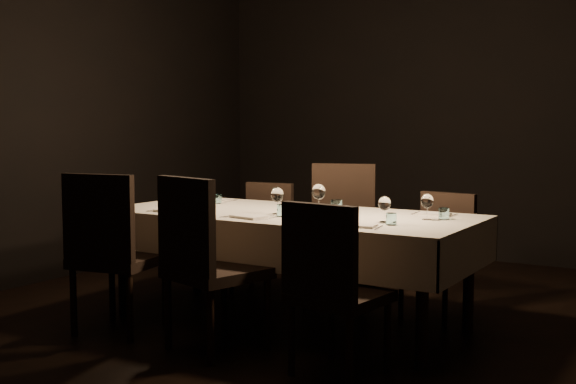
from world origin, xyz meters
The scene contains 14 objects.
room centered at (0.00, 0.00, 1.50)m, with size 5.01×6.01×3.01m.
dining_table centered at (0.00, 0.00, 0.69)m, with size 2.52×1.12×0.76m.
chair_near_left centered at (-0.83, -0.82, 0.57)m, with size 0.58×0.58×1.05m.
place_setting_near_left centered at (-0.62, -0.22, 0.84)m, with size 0.34×0.41×0.19m.
chair_near_center centered at (-0.08, -0.81, 0.57)m, with size 0.62×0.62×1.05m.
place_setting_near_center centered at (0.00, -0.22, 0.83)m, with size 0.34×0.40×0.18m.
chair_near_right centered at (0.76, -0.81, 0.52)m, with size 0.51×0.51×0.95m.
place_setting_near_right centered at (0.76, -0.22, 0.82)m, with size 0.30×0.39×0.16m.
chair_far_left centered at (-0.70, 0.77, 0.49)m, with size 0.46×0.46×0.87m.
place_setting_far_left centered at (-0.82, 0.22, 0.83)m, with size 0.29×0.39×0.16m.
chair_far_center centered at (-0.02, 0.81, 0.57)m, with size 0.63×0.63×1.05m.
place_setting_far_center centered at (0.18, 0.22, 0.84)m, with size 0.35×0.41×0.19m.
chair_far_right centered at (0.82, 0.72, 0.49)m, with size 0.47×0.47×0.87m.
place_setting_far_right centered at (0.94, 0.22, 0.83)m, with size 0.30×0.39×0.16m.
Camera 1 is at (2.51, -4.13, 1.35)m, focal length 45.00 mm.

